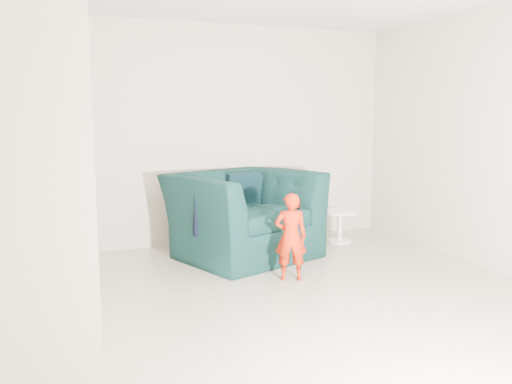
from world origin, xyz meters
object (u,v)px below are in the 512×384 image
at_px(toddler, 291,237).
at_px(side_table, 340,221).
at_px(staircase, 13,206).
at_px(armchair, 244,215).

relative_size(toddler, side_table, 2.08).
distance_m(side_table, staircase, 4.04).
distance_m(toddler, staircase, 2.51).
bearing_deg(toddler, side_table, -115.46).
bearing_deg(toddler, armchair, -61.96).
bearing_deg(armchair, side_table, -11.59).
xyz_separation_m(armchair, staircase, (-2.29, -1.39, 0.47)).
xyz_separation_m(side_table, staircase, (-3.65, -1.59, 0.67)).
height_order(armchair, staircase, staircase).
height_order(toddler, side_table, toddler).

